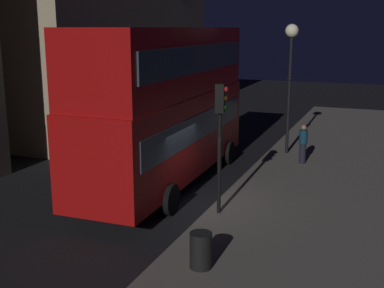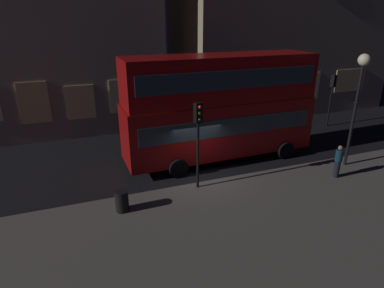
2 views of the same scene
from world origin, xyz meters
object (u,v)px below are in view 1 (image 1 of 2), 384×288
(litter_bin, at_px, (201,250))
(pedestrian, at_px, (303,144))
(traffic_light_near_kerb, at_px, (220,122))
(street_lamp, at_px, (291,54))
(double_decker_bus, at_px, (166,100))
(traffic_light_far_side, at_px, (197,82))

(litter_bin, bearing_deg, pedestrian, -3.61)
(traffic_light_near_kerb, xyz_separation_m, street_lamp, (8.22, -0.43, 1.57))
(pedestrian, bearing_deg, double_decker_bus, -112.20)
(traffic_light_far_side, distance_m, pedestrian, 9.13)
(double_decker_bus, distance_m, traffic_light_near_kerb, 3.70)
(traffic_light_near_kerb, relative_size, pedestrian, 2.42)
(double_decker_bus, bearing_deg, street_lamp, -30.28)
(double_decker_bus, distance_m, traffic_light_far_side, 10.38)
(double_decker_bus, height_order, pedestrian, double_decker_bus)
(double_decker_bus, xyz_separation_m, street_lamp, (5.86, -3.27, 1.40))
(traffic_light_far_side, bearing_deg, pedestrian, 37.27)
(street_lamp, relative_size, litter_bin, 6.54)
(street_lamp, xyz_separation_m, pedestrian, (-1.52, -0.96, -3.58))
(street_lamp, bearing_deg, traffic_light_far_side, 55.27)
(traffic_light_far_side, height_order, pedestrian, traffic_light_far_side)
(traffic_light_far_side, bearing_deg, double_decker_bus, 1.64)
(street_lamp, bearing_deg, pedestrian, -147.69)
(traffic_light_near_kerb, xyz_separation_m, traffic_light_far_side, (12.37, 5.55, -0.29))
(traffic_light_far_side, distance_m, street_lamp, 7.52)
(double_decker_bus, bearing_deg, traffic_light_far_side, 14.08)
(street_lamp, distance_m, litter_bin, 12.44)
(traffic_light_near_kerb, bearing_deg, street_lamp, -12.90)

